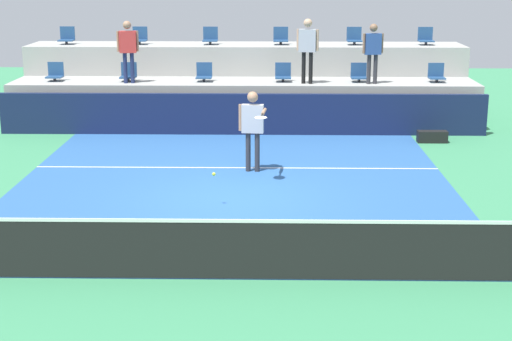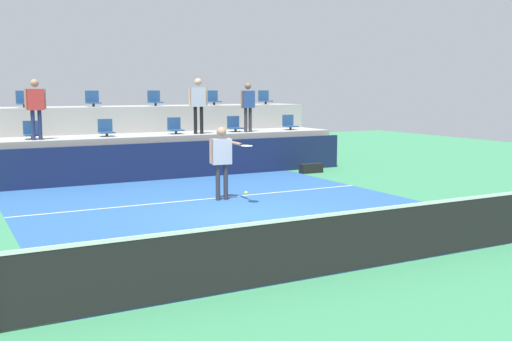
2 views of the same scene
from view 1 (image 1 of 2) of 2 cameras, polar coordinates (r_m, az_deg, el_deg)
ground_plane at (r=15.14m, az=-1.84°, el=-2.11°), size 40.00×40.00×0.00m
court_inner_paint at (r=16.10m, az=-1.66°, el=-1.06°), size 9.00×10.00×0.01m
court_service_line at (r=17.45m, az=-1.44°, el=0.20°), size 9.00×0.06×0.00m
tennis_net at (r=11.20m, az=-2.90°, el=-5.62°), size 10.48×0.08×1.07m
sponsor_backboard at (r=20.84m, az=-1.01°, el=4.15°), size 13.00×0.16×1.10m
seating_tier_lower at (r=22.11m, az=-0.89°, el=4.96°), size 13.00×1.80×1.25m
seating_tier_upper at (r=23.82m, az=-0.74°, el=6.71°), size 13.00×1.80×2.10m
stadium_chair_lower_far_left at (r=22.72m, az=-14.48°, el=6.91°), size 0.44×0.40×0.52m
stadium_chair_lower_left at (r=22.26m, az=-9.31°, el=7.02°), size 0.44×0.40×0.52m
stadium_chair_lower_mid_left at (r=21.98m, az=-3.82°, el=7.09°), size 0.44×0.40×0.52m
stadium_chair_lower_mid_right at (r=21.90m, az=1.99°, el=7.08°), size 0.44×0.40×0.52m
stadium_chair_lower_right at (r=22.03m, az=7.53°, el=7.01°), size 0.44×0.40×0.52m
stadium_chair_lower_far_right at (r=22.38m, az=13.06°, el=6.88°), size 0.44×0.40×0.52m
stadium_chair_upper_far_left at (r=24.38m, az=-13.67°, el=9.48°), size 0.44×0.40×0.52m
stadium_chair_upper_left at (r=23.92m, az=-8.51°, el=9.64°), size 0.44×0.40×0.52m
stadium_chair_upper_mid_left at (r=23.66m, az=-3.36°, el=9.71°), size 0.44×0.40×0.52m
stadium_chair_upper_mid_right at (r=23.59m, az=1.82°, el=9.72°), size 0.44×0.40×0.52m
stadium_chair_upper_right at (r=23.72m, az=7.20°, el=9.64°), size 0.44×0.40×0.52m
stadium_chair_upper_far_right at (r=24.04m, az=12.31°, el=9.49°), size 0.44×0.40×0.52m
tennis_player at (r=16.89m, az=-0.23°, el=3.51°), size 0.64×1.25×1.77m
spectator_leaning_on_rail at (r=21.78m, az=-9.36°, el=8.99°), size 0.60×0.26×1.69m
spectator_in_grey at (r=21.44m, az=3.79°, el=9.19°), size 0.61×0.29×1.76m
spectator_in_white at (r=21.60m, az=8.55°, el=8.85°), size 0.58×0.25×1.63m
tennis_ball at (r=14.55m, az=-3.10°, el=-0.27°), size 0.07×0.07×0.07m
equipment_bag at (r=20.45m, az=12.77°, el=2.43°), size 0.76×0.28×0.30m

